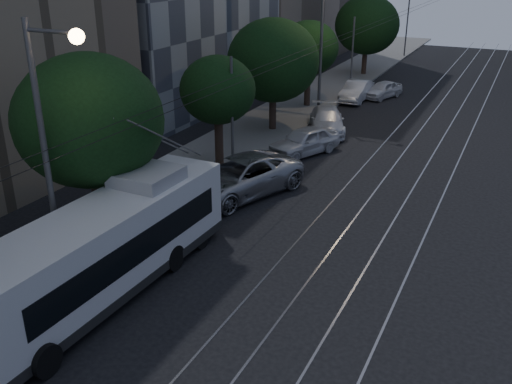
{
  "coord_description": "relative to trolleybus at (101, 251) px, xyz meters",
  "views": [
    {
      "loc": [
        7.43,
        -13.8,
        10.44
      ],
      "look_at": [
        -1.06,
        3.86,
        2.22
      ],
      "focal_mm": 40.0,
      "sensor_mm": 36.0,
      "label": 1
    }
  ],
  "objects": [
    {
      "name": "streetlamp_near",
      "position": [
        -1.37,
        -0.04,
        3.74
      ],
      "size": [
        2.16,
        0.44,
        8.78
      ],
      "color": "#555557",
      "rests_on": "ground"
    },
    {
      "name": "tree_2",
      "position": [
        -2.47,
        12.2,
        2.51
      ],
      "size": [
        3.81,
        3.81,
        5.87
      ],
      "color": "black",
      "rests_on": "ground"
    },
    {
      "name": "sidewalk",
      "position": [
        -3.47,
        21.44,
        -1.54
      ],
      "size": [
        5.0,
        90.0,
        0.15
      ],
      "primitive_type": "cube",
      "color": "slate",
      "rests_on": "ground"
    },
    {
      "name": "car_white_c",
      "position": [
        -0.27,
        29.73,
        -0.86
      ],
      "size": [
        1.6,
        4.57,
        1.5
      ],
      "primitive_type": "imported",
      "rotation": [
        0.0,
        0.0,
        0.0
      ],
      "color": "silver",
      "rests_on": "ground"
    },
    {
      "name": "streetlamp_far",
      "position": [
        -0.74,
        23.75,
        5.19
      ],
      "size": [
        2.72,
        0.44,
        11.44
      ],
      "color": "#555557",
      "rests_on": "ground"
    },
    {
      "name": "car_white_d",
      "position": [
        1.32,
        31.5,
        -0.97
      ],
      "size": [
        2.77,
        4.11,
        1.3
      ],
      "primitive_type": "imported",
      "rotation": [
        0.0,
        0.0,
        -0.35
      ],
      "color": "silver",
      "rests_on": "ground"
    },
    {
      "name": "ground",
      "position": [
        4.03,
        1.44,
        -1.62
      ],
      "size": [
        120.0,
        120.0,
        0.0
      ],
      "primitive_type": "plane",
      "color": "black",
      "rests_on": "ground"
    },
    {
      "name": "trolleybus",
      "position": [
        0.0,
        0.0,
        0.0
      ],
      "size": [
        2.74,
        11.81,
        5.63
      ],
      "rotation": [
        0.0,
        0.0,
        -0.02
      ],
      "color": "silver",
      "rests_on": "ground"
    },
    {
      "name": "tree_3",
      "position": [
        -2.77,
        19.66,
        2.81
      ],
      "size": [
        5.63,
        5.63,
        6.97
      ],
      "color": "black",
      "rests_on": "ground"
    },
    {
      "name": "tree_1",
      "position": [
        -2.47,
        2.85,
        3.3
      ],
      "size": [
        5.36,
        5.36,
        7.34
      ],
      "color": "black",
      "rests_on": "ground"
    },
    {
      "name": "tree_5",
      "position": [
        -2.47,
        39.65,
        2.87
      ],
      "size": [
        5.75,
        5.75,
        7.08
      ],
      "color": "black",
      "rests_on": "ground"
    },
    {
      "name": "tram_rails",
      "position": [
        6.53,
        21.44,
        -1.61
      ],
      "size": [
        4.52,
        90.0,
        0.02
      ],
      "color": "gray",
      "rests_on": "ground"
    },
    {
      "name": "tree_4",
      "position": [
        -2.97,
        26.29,
        2.64
      ],
      "size": [
        4.23,
        4.23,
        6.18
      ],
      "color": "black",
      "rests_on": "ground"
    },
    {
      "name": "car_white_b",
      "position": [
        0.41,
        20.94,
        -0.88
      ],
      "size": [
        3.82,
        5.44,
        1.46
      ],
      "primitive_type": "imported",
      "rotation": [
        0.0,
        0.0,
        0.39
      ],
      "color": "silver",
      "rests_on": "ground"
    },
    {
      "name": "car_white_a",
      "position": [
        0.71,
        16.23,
        -0.86
      ],
      "size": [
        3.45,
        4.8,
        1.52
      ],
      "primitive_type": "imported",
      "rotation": [
        0.0,
        0.0,
        -0.42
      ],
      "color": "silver",
      "rests_on": "ground"
    },
    {
      "name": "overhead_wires",
      "position": [
        -0.94,
        21.44,
        1.85
      ],
      "size": [
        2.23,
        90.0,
        6.0
      ],
      "color": "black",
      "rests_on": "ground"
    },
    {
      "name": "pickup_silver",
      "position": [
        0.12,
        9.44,
        -0.72
      ],
      "size": [
        5.04,
        7.06,
        1.79
      ],
      "primitive_type": "imported",
      "rotation": [
        0.0,
        0.0,
        -0.36
      ],
      "color": "#A4A6AC",
      "rests_on": "ground"
    }
  ]
}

